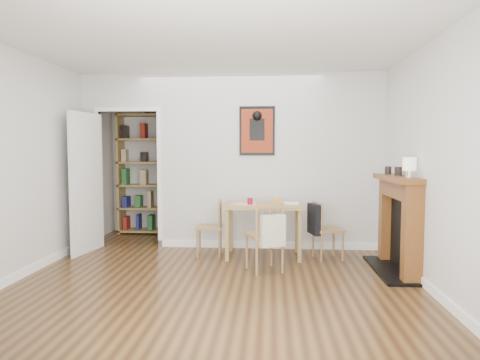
# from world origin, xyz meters

# --- Properties ---
(ground) EXTENTS (5.20, 5.20, 0.00)m
(ground) POSITION_xyz_m (0.00, 0.00, 0.00)
(ground) COLOR brown
(ground) RESTS_ON ground
(room_shell) EXTENTS (5.20, 5.20, 5.20)m
(room_shell) POSITION_xyz_m (0.10, 1.34, 1.30)
(room_shell) COLOR silver
(room_shell) RESTS_ON ground
(dining_table) EXTENTS (1.07, 0.68, 0.73)m
(dining_table) POSITION_xyz_m (0.51, 0.85, 0.64)
(dining_table) COLOR #A3894C
(dining_table) RESTS_ON ground
(chair_left) EXTENTS (0.41, 0.41, 0.78)m
(chair_left) POSITION_xyz_m (-0.25, 0.87, 0.39)
(chair_left) COLOR #936B44
(chair_left) RESTS_ON ground
(chair_right) EXTENTS (0.52, 0.48, 0.78)m
(chair_right) POSITION_xyz_m (1.36, 0.79, 0.40)
(chair_right) COLOR #936B44
(chair_right) RESTS_ON ground
(chair_front) EXTENTS (0.57, 0.59, 0.86)m
(chair_front) POSITION_xyz_m (0.54, 0.14, 0.44)
(chair_front) COLOR #936B44
(chair_front) RESTS_ON ground
(bookshelf) EXTENTS (0.89, 0.36, 2.12)m
(bookshelf) POSITION_xyz_m (-1.62, 2.40, 1.05)
(bookshelf) COLOR #A3894C
(bookshelf) RESTS_ON ground
(fireplace) EXTENTS (0.45, 1.25, 1.16)m
(fireplace) POSITION_xyz_m (2.16, 0.25, 0.62)
(fireplace) COLOR brown
(fireplace) RESTS_ON ground
(red_glass) EXTENTS (0.07, 0.07, 0.09)m
(red_glass) POSITION_xyz_m (0.33, 0.78, 0.78)
(red_glass) COLOR maroon
(red_glass) RESTS_ON dining_table
(orange_fruit) EXTENTS (0.08, 0.08, 0.08)m
(orange_fruit) POSITION_xyz_m (0.69, 0.93, 0.77)
(orange_fruit) COLOR orange
(orange_fruit) RESTS_ON dining_table
(placemat) EXTENTS (0.43, 0.37, 0.00)m
(placemat) POSITION_xyz_m (0.28, 0.84, 0.73)
(placemat) COLOR beige
(placemat) RESTS_ON dining_table
(notebook) EXTENTS (0.31, 0.24, 0.01)m
(notebook) POSITION_xyz_m (0.85, 0.94, 0.74)
(notebook) COLOR white
(notebook) RESTS_ON dining_table
(mantel_lamp) EXTENTS (0.15, 0.15, 0.23)m
(mantel_lamp) POSITION_xyz_m (2.13, -0.15, 1.30)
(mantel_lamp) COLOR silver
(mantel_lamp) RESTS_ON fireplace
(ceramic_jar_a) EXTENTS (0.09, 0.09, 0.11)m
(ceramic_jar_a) POSITION_xyz_m (2.15, 0.35, 1.21)
(ceramic_jar_a) COLOR black
(ceramic_jar_a) RESTS_ON fireplace
(ceramic_jar_b) EXTENTS (0.08, 0.08, 0.10)m
(ceramic_jar_b) POSITION_xyz_m (2.10, 0.60, 1.21)
(ceramic_jar_b) COLOR black
(ceramic_jar_b) RESTS_ON fireplace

